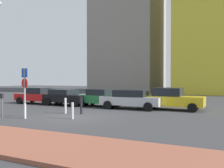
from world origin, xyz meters
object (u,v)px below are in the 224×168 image
object	(u,v)px
traffic_bollard_mid	(81,106)
traffic_bollard_far	(65,106)
traffic_bollard_near	(25,111)
traffic_bollard_edge	(72,111)
parking_meter	(2,102)
parked_car_green	(101,97)
parked_car_yellow	(172,99)
parked_car_black	(66,97)
parked_car_red	(38,96)
parked_car_silver	(131,99)
parking_sign_post	(25,86)

from	to	relation	value
traffic_bollard_mid	traffic_bollard_far	bearing A→B (deg)	-166.86
traffic_bollard_near	traffic_bollard_mid	distance (m)	3.49
traffic_bollard_edge	parking_meter	bearing A→B (deg)	-163.38
parked_car_green	traffic_bollard_mid	xyz separation A→B (m)	(0.89, -4.45, -0.25)
parked_car_yellow	parked_car_black	bearing A→B (deg)	-175.48
parked_car_green	traffic_bollard_mid	distance (m)	4.54
parking_meter	traffic_bollard_far	xyz separation A→B (m)	(2.47, 2.85, -0.40)
traffic_bollard_mid	traffic_bollard_far	size ratio (longest dim) A/B	0.96
parked_car_red	parked_car_black	world-z (taller)	parked_car_red
traffic_bollard_mid	traffic_bollard_edge	xyz separation A→B (m)	(0.58, -1.87, -0.03)
parked_car_black	parked_car_silver	size ratio (longest dim) A/B	0.87
traffic_bollard_far	traffic_bollard_edge	distance (m)	2.31
parked_car_silver	traffic_bollard_near	distance (m)	7.87
parked_car_green	parking_sign_post	bearing A→B (deg)	-104.20
parked_car_green	parked_car_yellow	xyz separation A→B (m)	(5.77, 0.23, 0.07)
parking_meter	traffic_bollard_far	world-z (taller)	parking_meter
parking_sign_post	parking_meter	world-z (taller)	parking_sign_post
parked_car_yellow	traffic_bollard_near	bearing A→B (deg)	-132.34
parked_car_yellow	traffic_bollard_edge	size ratio (longest dim) A/B	4.78
parked_car_red	parked_car_silver	xyz separation A→B (m)	(9.12, -0.05, 0.01)
traffic_bollard_edge	parked_car_yellow	bearing A→B (deg)	56.65
parked_car_green	traffic_bollard_edge	xyz separation A→B (m)	(1.47, -6.31, -0.28)
traffic_bollard_near	parked_car_yellow	bearing A→B (deg)	47.66
traffic_bollard_near	traffic_bollard_edge	world-z (taller)	traffic_bollard_edge
parked_car_silver	traffic_bollard_far	xyz separation A→B (m)	(-3.04, -4.18, -0.26)
traffic_bollard_edge	parking_sign_post	bearing A→B (deg)	-172.77
parked_car_red	parking_meter	world-z (taller)	parked_car_red
parking_sign_post	traffic_bollard_mid	bearing A→B (deg)	41.25
parked_car_red	parking_sign_post	world-z (taller)	parking_sign_post
parked_car_black	parked_car_green	xyz separation A→B (m)	(3.16, 0.48, 0.00)
parked_car_red	parked_car_silver	distance (m)	9.12
parked_car_black	parking_meter	xyz separation A→B (m)	(0.50, -7.07, 0.17)
parked_car_green	parked_car_yellow	size ratio (longest dim) A/B	0.88
parking_meter	traffic_bollard_far	bearing A→B (deg)	49.00
parked_car_yellow	parking_sign_post	distance (m)	10.25
parked_car_green	parked_car_silver	size ratio (longest dim) A/B	0.86
parked_car_green	traffic_bollard_far	bearing A→B (deg)	-92.18
parked_car_black	parked_car_green	distance (m)	3.19
parked_car_black	traffic_bollard_mid	bearing A→B (deg)	-44.48
parked_car_black	traffic_bollard_edge	xyz separation A→B (m)	(4.62, -5.84, -0.28)
parking_meter	parked_car_black	bearing A→B (deg)	94.07
parked_car_yellow	traffic_bollard_mid	size ratio (longest dim) A/B	4.53
parked_car_red	traffic_bollard_mid	world-z (taller)	parked_car_red
parked_car_red	traffic_bollard_edge	xyz separation A→B (m)	(7.73, -5.84, -0.29)
parked_car_green	parked_car_silver	bearing A→B (deg)	-10.28
parked_car_black	traffic_bollard_edge	distance (m)	7.45
traffic_bollard_mid	parked_car_black	bearing A→B (deg)	135.52
parking_sign_post	parked_car_red	bearing A→B (deg)	126.14
parked_car_yellow	traffic_bollard_mid	bearing A→B (deg)	-136.25
parked_car_silver	traffic_bollard_far	bearing A→B (deg)	-126.09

